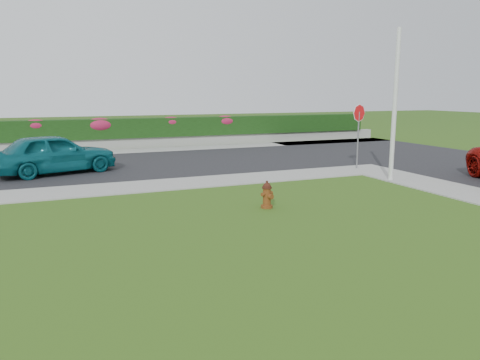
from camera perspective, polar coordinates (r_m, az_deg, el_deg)
name	(u,v)px	position (r m, az deg, el deg)	size (l,w,h in m)	color
ground	(363,267)	(9.03, 14.78, -10.22)	(120.00, 120.00, 0.00)	black
street_far	(54,169)	(20.89, -21.72, 1.22)	(26.00, 8.00, 0.04)	black
sidewalk_far	(23,195)	(15.98, -24.92, -1.71)	(24.00, 2.00, 0.04)	gray
curb_corner	(367,169)	(20.10, 15.20, 1.26)	(2.00, 2.00, 0.04)	gray
sidewalk_beyond	(131,151)	(26.19, -13.17, 3.45)	(34.00, 2.00, 0.04)	gray
retaining_wall	(126,143)	(27.63, -13.72, 4.38)	(34.00, 0.40, 0.60)	gray
hedge	(125,128)	(27.65, -13.83, 6.15)	(32.00, 0.90, 1.10)	black
fire_hydrant	(267,195)	(12.95, 3.31, -1.86)	(0.40, 0.38, 0.76)	#4B210B
sedan_teal	(54,154)	(19.57, -21.70, 3.01)	(1.85, 4.60, 1.57)	#0D5C66
utility_pole	(395,106)	(17.59, 18.34, 8.54)	(0.16, 0.16, 5.37)	silver
stop_sign	(359,121)	(20.02, 14.28, 7.03)	(0.72, 0.21, 2.70)	slate
flower_clump_c	(36,125)	(27.21, -23.62, 6.15)	(1.24, 0.79, 0.62)	#BE203E
flower_clump_d	(100,125)	(27.36, -16.71, 6.47)	(1.56, 1.01, 0.78)	#BE203E
flower_clump_e	(171,122)	(28.06, -8.42, 7.04)	(1.20, 0.77, 0.60)	#BE203E
flower_clump_f	(225,121)	(29.09, -1.82, 7.22)	(1.33, 0.86, 0.67)	#BE203E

